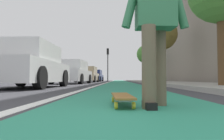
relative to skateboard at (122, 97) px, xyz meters
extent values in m
plane|color=#38383D|center=(8.85, -0.14, -0.09)|extent=(80.00, 80.00, 0.00)
cube|color=#288466|center=(22.85, -0.14, -0.09)|extent=(56.00, 1.99, 0.00)
cube|color=silver|center=(18.85, 1.00, -0.09)|extent=(52.00, 0.16, 0.01)
cube|color=#9E9B93|center=(16.85, -3.38, -0.03)|extent=(52.00, 3.20, 0.12)
cube|color=gray|center=(20.85, -6.10, 6.13)|extent=(40.00, 1.20, 12.45)
cylinder|color=yellow|center=(0.29, 0.11, -0.06)|extent=(0.07, 0.04, 0.07)
cylinder|color=yellow|center=(0.31, -0.06, -0.06)|extent=(0.07, 0.04, 0.07)
cylinder|color=yellow|center=(-0.31, 0.06, -0.06)|extent=(0.07, 0.04, 0.07)
cylinder|color=yellow|center=(-0.29, -0.11, -0.06)|extent=(0.07, 0.04, 0.07)
cube|color=silver|center=(0.30, 0.02, -0.01)|extent=(0.07, 0.12, 0.02)
cube|color=silver|center=(-0.30, -0.02, -0.01)|extent=(0.07, 0.12, 0.02)
cube|color=olive|center=(0.00, 0.00, 0.01)|extent=(0.85, 0.26, 0.02)
cylinder|color=brown|center=(-0.28, -0.26, 0.32)|extent=(0.14, 0.14, 0.82)
cylinder|color=brown|center=(0.00, -0.42, 0.32)|extent=(0.14, 0.14, 0.82)
cube|color=black|center=(-0.28, -0.26, -0.06)|extent=(0.27, 0.12, 0.07)
cube|color=#33724C|center=(-0.15, -0.35, 1.03)|extent=(0.27, 0.42, 0.60)
cylinder|color=#33724C|center=(-0.17, -0.11, 1.03)|extent=(0.11, 0.24, 0.60)
cylinder|color=#33724C|center=(-0.13, -0.59, 1.03)|extent=(0.11, 0.24, 0.60)
cube|color=silver|center=(4.67, 3.09, 0.45)|extent=(4.11, 1.84, 0.70)
cube|color=silver|center=(4.52, 3.09, 1.10)|extent=(2.26, 1.68, 0.60)
cube|color=#4C606B|center=(5.65, 3.09, 1.10)|extent=(0.05, 1.60, 0.51)
cylinder|color=black|center=(5.94, 3.96, 0.24)|extent=(0.66, 0.22, 0.66)
cylinder|color=black|center=(5.95, 2.23, 0.24)|extent=(0.66, 0.22, 0.66)
cylinder|color=black|center=(3.40, 2.22, 0.24)|extent=(0.66, 0.22, 0.66)
cube|color=silver|center=(11.05, 3.04, 0.43)|extent=(4.27, 2.07, 0.70)
cube|color=silver|center=(10.90, 3.05, 1.08)|extent=(2.38, 1.83, 0.60)
cube|color=#4C606B|center=(12.05, 3.00, 1.08)|extent=(0.12, 1.64, 0.51)
cylinder|color=black|center=(12.39, 3.87, 0.22)|extent=(0.63, 0.25, 0.62)
cylinder|color=black|center=(12.30, 2.10, 0.22)|extent=(0.63, 0.25, 0.62)
cylinder|color=black|center=(9.80, 3.99, 0.22)|extent=(0.63, 0.25, 0.62)
cylinder|color=black|center=(9.71, 2.22, 0.22)|extent=(0.63, 0.25, 0.62)
cube|color=tan|center=(17.76, 3.03, 0.44)|extent=(4.25, 1.90, 0.70)
cube|color=tan|center=(17.61, 3.03, 1.09)|extent=(2.35, 1.71, 0.60)
cube|color=#4C606B|center=(18.77, 3.01, 1.09)|extent=(0.08, 1.58, 0.51)
cylinder|color=black|center=(19.09, 3.85, 0.23)|extent=(0.65, 0.24, 0.64)
cylinder|color=black|center=(19.05, 2.15, 0.23)|extent=(0.65, 0.24, 0.64)
cylinder|color=black|center=(16.48, 3.91, 0.23)|extent=(0.65, 0.24, 0.64)
cylinder|color=black|center=(16.44, 2.21, 0.23)|extent=(0.65, 0.24, 0.64)
cube|color=navy|center=(24.74, 3.06, 0.44)|extent=(4.57, 1.87, 0.70)
cube|color=navy|center=(24.59, 3.06, 1.09)|extent=(2.53, 1.67, 0.60)
cube|color=#4C606B|center=(25.83, 3.02, 1.09)|extent=(0.09, 1.53, 0.51)
cylinder|color=black|center=(26.16, 3.84, 0.23)|extent=(0.65, 0.24, 0.65)
cylinder|color=black|center=(26.12, 2.19, 0.23)|extent=(0.65, 0.24, 0.65)
cylinder|color=black|center=(23.36, 3.92, 0.23)|extent=(0.65, 0.24, 0.65)
cylinder|color=black|center=(23.31, 2.27, 0.23)|extent=(0.65, 0.24, 0.65)
cylinder|color=#2D2D2D|center=(24.80, 1.40, 1.68)|extent=(0.12, 0.12, 3.54)
cube|color=black|center=(24.80, 1.40, 3.85)|extent=(0.24, 0.28, 0.80)
sphere|color=#360606|center=(24.93, 1.40, 4.11)|extent=(0.16, 0.16, 0.16)
sphere|color=#392907|center=(24.93, 1.40, 3.85)|extent=(0.16, 0.16, 0.16)
sphere|color=green|center=(24.93, 1.40, 3.59)|extent=(0.16, 0.16, 0.16)
cylinder|color=brown|center=(3.74, -2.98, 1.02)|extent=(0.28, 0.28, 2.22)
cylinder|color=brown|center=(12.19, -2.98, 1.24)|extent=(0.28, 0.28, 2.66)
sphere|color=olive|center=(12.19, -2.98, 3.34)|extent=(2.22, 2.22, 2.22)
cylinder|color=brown|center=(20.26, -2.98, 1.06)|extent=(0.28, 0.28, 2.32)
sphere|color=#4C8C38|center=(20.26, -2.98, 2.92)|extent=(2.00, 2.00, 2.00)
camera|label=1|loc=(-2.31, 0.04, 0.20)|focal=33.29mm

